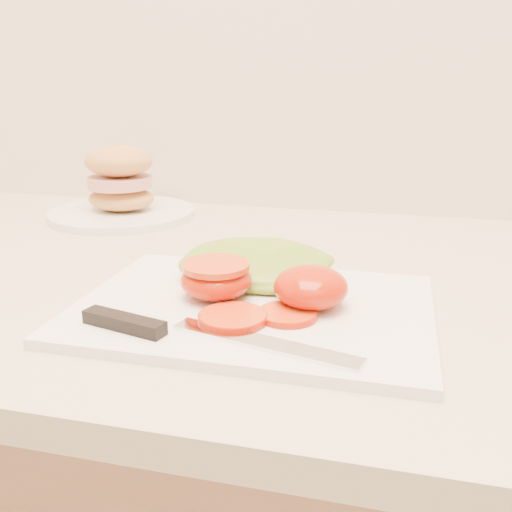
# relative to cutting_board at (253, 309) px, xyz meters

# --- Properties ---
(cutting_board) EXTENTS (0.33, 0.24, 0.01)m
(cutting_board) POSITION_rel_cutting_board_xyz_m (0.00, 0.00, 0.00)
(cutting_board) COLOR white
(cutting_board) RESTS_ON counter
(tomato_half_dome) EXTENTS (0.07, 0.07, 0.04)m
(tomato_half_dome) POSITION_rel_cutting_board_xyz_m (0.05, 0.01, 0.02)
(tomato_half_dome) COLOR red
(tomato_half_dome) RESTS_ON cutting_board
(tomato_half_cut) EXTENTS (0.07, 0.07, 0.04)m
(tomato_half_cut) POSITION_rel_cutting_board_xyz_m (-0.04, 0.01, 0.02)
(tomato_half_cut) COLOR red
(tomato_half_cut) RESTS_ON cutting_board
(tomato_slice_0) EXTENTS (0.06, 0.06, 0.01)m
(tomato_slice_0) POSITION_rel_cutting_board_xyz_m (-0.01, -0.04, 0.01)
(tomato_slice_0) COLOR #D6511F
(tomato_slice_0) RESTS_ON cutting_board
(tomato_slice_1) EXTENTS (0.05, 0.05, 0.01)m
(tomato_slice_1) POSITION_rel_cutting_board_xyz_m (0.04, -0.02, 0.01)
(tomato_slice_1) COLOR #D6511F
(tomato_slice_1) RESTS_ON cutting_board
(lettuce_leaf_0) EXTENTS (0.19, 0.15, 0.03)m
(lettuce_leaf_0) POSITION_rel_cutting_board_xyz_m (-0.01, 0.07, 0.02)
(lettuce_leaf_0) COLOR #86B32F
(lettuce_leaf_0) RESTS_ON cutting_board
(knife) EXTENTS (0.25, 0.06, 0.01)m
(knife) POSITION_rel_cutting_board_xyz_m (-0.05, -0.08, 0.01)
(knife) COLOR silver
(knife) RESTS_ON cutting_board
(sandwich_plate) EXTENTS (0.23, 0.23, 0.11)m
(sandwich_plate) POSITION_rel_cutting_board_xyz_m (-0.30, 0.32, 0.04)
(sandwich_plate) COLOR white
(sandwich_plate) RESTS_ON counter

